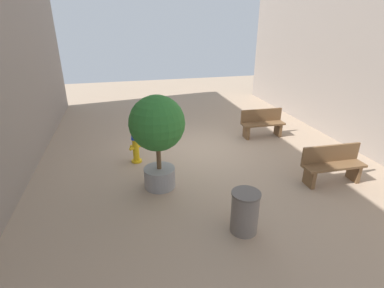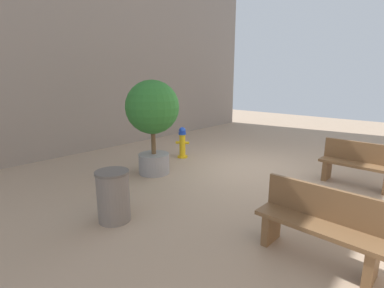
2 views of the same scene
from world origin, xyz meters
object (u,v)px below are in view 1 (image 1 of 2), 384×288
(bench_near, at_px, (262,123))
(trash_bin, at_px, (245,212))
(fire_hydrant, at_px, (136,147))
(planter_tree, at_px, (157,130))
(bench_far, at_px, (332,164))

(bench_near, distance_m, trash_bin, 5.17)
(fire_hydrant, height_order, trash_bin, fire_hydrant)
(fire_hydrant, distance_m, planter_tree, 1.87)
(bench_far, xyz_separation_m, planter_tree, (4.19, -0.81, 0.98))
(fire_hydrant, relative_size, bench_far, 0.58)
(planter_tree, bearing_deg, bench_far, 169.13)
(bench_near, height_order, trash_bin, bench_near)
(fire_hydrant, relative_size, planter_tree, 0.40)
(bench_far, height_order, planter_tree, planter_tree)
(bench_near, distance_m, planter_tree, 4.74)
(fire_hydrant, xyz_separation_m, bench_far, (-4.66, 2.31, 0.03))
(bench_near, bearing_deg, fire_hydrant, 12.30)
(fire_hydrant, xyz_separation_m, bench_near, (-4.39, -0.96, 0.03))
(bench_near, height_order, planter_tree, planter_tree)
(fire_hydrant, xyz_separation_m, planter_tree, (-0.47, 1.50, 1.01))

